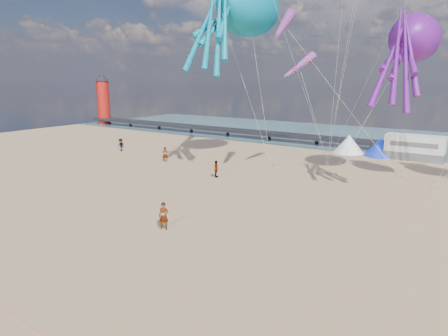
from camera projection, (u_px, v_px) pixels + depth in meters
ground at (134, 280)px, 19.74m from camera, size 120.00×120.00×0.00m
water at (390, 140)px, 63.93m from camera, size 120.00×120.00×0.00m
pier at (209, 128)px, 70.33m from camera, size 60.00×3.00×0.50m
lighthouse at (103, 103)px, 85.00m from camera, size 2.60×2.60×9.00m
motorhome_0 at (415, 148)px, 48.24m from camera, size 6.60×2.50×3.00m
tent_white at (349, 144)px, 52.72m from camera, size 4.00×4.00×2.40m
tent_blue at (380, 147)px, 50.51m from camera, size 4.00×4.00×2.40m
rope_line at (39, 332)px, 15.72m from camera, size 34.00×0.03×0.03m
standing_person at (164, 216)px, 26.20m from camera, size 0.79×0.70×1.83m
beachgoer_2 at (121, 145)px, 54.05m from camera, size 0.86×0.69×1.69m
beachgoer_3 at (216, 169)px, 39.91m from camera, size 1.03×1.26×1.69m
beachgoer_5 at (165, 154)px, 47.28m from camera, size 1.64×1.35×1.76m
sandbag_a at (271, 165)px, 44.94m from camera, size 0.50×0.35×0.22m
sandbag_b at (334, 175)px, 40.69m from camera, size 0.50×0.35×0.22m
sandbag_c at (434, 189)px, 35.45m from camera, size 0.50×0.35×0.22m
sandbag_d at (400, 177)px, 39.61m from camera, size 0.50×0.35×0.22m
sandbag_e at (328, 163)px, 46.31m from camera, size 0.50×0.35×0.22m
kite_octopus_teal at (248, 8)px, 42.64m from camera, size 5.10×11.15×12.55m
kite_octopus_purple at (414, 38)px, 34.80m from camera, size 5.80×9.86×10.56m
windsock_left at (222, 17)px, 46.66m from camera, size 3.77×7.18×7.30m
windsock_mid at (284, 24)px, 35.10m from camera, size 2.35×5.97×5.90m
windsock_right at (299, 66)px, 39.51m from camera, size 2.25×4.59×4.54m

